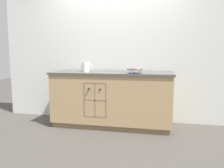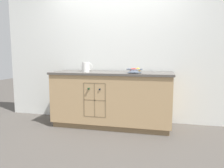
% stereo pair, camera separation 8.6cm
% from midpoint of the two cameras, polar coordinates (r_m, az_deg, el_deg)
% --- Properties ---
extents(ground_plane, '(14.00, 14.00, 0.00)m').
position_cam_midpoint_polar(ground_plane, '(3.82, 0.66, -10.74)').
color(ground_plane, '#4C4742').
extents(back_wall, '(4.40, 0.06, 2.55)m').
position_cam_midpoint_polar(back_wall, '(4.02, 1.95, 8.61)').
color(back_wall, silver).
rests_on(back_wall, ground_plane).
extents(kitchen_island, '(2.00, 0.72, 0.92)m').
position_cam_midpoint_polar(kitchen_island, '(3.70, 0.64, -3.86)').
color(kitchen_island, olive).
rests_on(kitchen_island, ground_plane).
extents(fruit_bowl, '(0.25, 0.25, 0.08)m').
position_cam_midpoint_polar(fruit_bowl, '(3.42, 6.67, 3.57)').
color(fruit_bowl, '#4C5666').
rests_on(fruit_bowl, kitchen_island).
extents(white_pitcher, '(0.18, 0.12, 0.16)m').
position_cam_midpoint_polar(white_pitcher, '(3.68, -6.13, 4.50)').
color(white_pitcher, white).
rests_on(white_pitcher, kitchen_island).
extents(ceramic_mug, '(0.13, 0.09, 0.10)m').
position_cam_midpoint_polar(ceramic_mug, '(3.99, -6.62, 4.20)').
color(ceramic_mug, white).
rests_on(ceramic_mug, kitchen_island).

